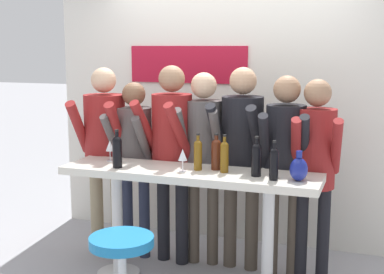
% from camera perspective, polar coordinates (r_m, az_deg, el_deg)
% --- Properties ---
extents(back_wall, '(3.65, 0.12, 2.55)m').
position_cam_1_polar(back_wall, '(5.26, 4.12, 2.73)').
color(back_wall, silver).
rests_on(back_wall, ground_plane).
extents(tasting_table, '(2.05, 0.50, 0.96)m').
position_cam_1_polar(tasting_table, '(4.22, -0.34, -5.92)').
color(tasting_table, silver).
rests_on(tasting_table, ground_plane).
extents(bar_stool, '(0.47, 0.47, 0.62)m').
position_cam_1_polar(bar_stool, '(3.83, -7.47, -13.36)').
color(bar_stool, silver).
rests_on(bar_stool, ground_plane).
extents(person_far_left, '(0.48, 0.58, 1.73)m').
position_cam_1_polar(person_far_left, '(4.90, -9.29, -0.37)').
color(person_far_left, gray).
rests_on(person_far_left, ground_plane).
extents(person_left, '(0.37, 0.48, 1.60)m').
position_cam_1_polar(person_left, '(4.80, -6.17, -1.32)').
color(person_left, '#23283D').
rests_on(person_left, ground_plane).
extents(person_center_left, '(0.48, 0.59, 1.75)m').
position_cam_1_polar(person_center_left, '(4.63, -2.21, -0.53)').
color(person_center_left, black).
rests_on(person_center_left, ground_plane).
extents(person_center, '(0.40, 0.53, 1.69)m').
position_cam_1_polar(person_center, '(4.60, 1.21, -0.94)').
color(person_center, '#473D33').
rests_on(person_center, ground_plane).
extents(person_center_right, '(0.44, 0.55, 1.74)m').
position_cam_1_polar(person_center_right, '(4.51, 5.33, -0.93)').
color(person_center_right, '#473D33').
rests_on(person_center_right, ground_plane).
extents(person_right, '(0.42, 0.54, 1.68)m').
position_cam_1_polar(person_right, '(4.38, 9.90, -1.77)').
color(person_right, '#473D33').
rests_on(person_right, ground_plane).
extents(person_far_right, '(0.42, 0.54, 1.66)m').
position_cam_1_polar(person_far_right, '(4.35, 13.01, -2.15)').
color(person_far_right, black).
rests_on(person_far_right, ground_plane).
extents(wine_bottle_0, '(0.08, 0.08, 0.29)m').
position_cam_1_polar(wine_bottle_0, '(4.17, 2.60, -1.69)').
color(wine_bottle_0, '#4C1E0F').
rests_on(wine_bottle_0, tasting_table).
extents(wine_bottle_1, '(0.07, 0.07, 0.29)m').
position_cam_1_polar(wine_bottle_1, '(4.15, 0.64, -1.77)').
color(wine_bottle_1, brown).
rests_on(wine_bottle_1, tasting_table).
extents(wine_bottle_2, '(0.07, 0.07, 0.30)m').
position_cam_1_polar(wine_bottle_2, '(3.98, 6.88, -2.22)').
color(wine_bottle_2, black).
rests_on(wine_bottle_2, tasting_table).
extents(wine_bottle_3, '(0.08, 0.08, 0.31)m').
position_cam_1_polar(wine_bottle_3, '(4.27, -7.99, -1.40)').
color(wine_bottle_3, black).
rests_on(wine_bottle_3, tasting_table).
extents(wine_bottle_4, '(0.07, 0.07, 0.29)m').
position_cam_1_polar(wine_bottle_4, '(3.89, 8.73, -2.67)').
color(wine_bottle_4, black).
rests_on(wine_bottle_4, tasting_table).
extents(wine_bottle_5, '(0.06, 0.06, 0.29)m').
position_cam_1_polar(wine_bottle_5, '(4.08, 3.48, -1.96)').
color(wine_bottle_5, brown).
rests_on(wine_bottle_5, tasting_table).
extents(wine_glass_0, '(0.07, 0.07, 0.18)m').
position_cam_1_polar(wine_glass_0, '(4.53, -8.76, -0.99)').
color(wine_glass_0, silver).
rests_on(wine_glass_0, tasting_table).
extents(wine_glass_1, '(0.07, 0.07, 0.18)m').
position_cam_1_polar(wine_glass_1, '(4.10, -1.00, -2.00)').
color(wine_glass_1, silver).
rests_on(wine_glass_1, tasting_table).
extents(decorative_vase, '(0.13, 0.13, 0.22)m').
position_cam_1_polar(decorative_vase, '(3.90, 11.31, -3.35)').
color(decorative_vase, navy).
rests_on(decorative_vase, tasting_table).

